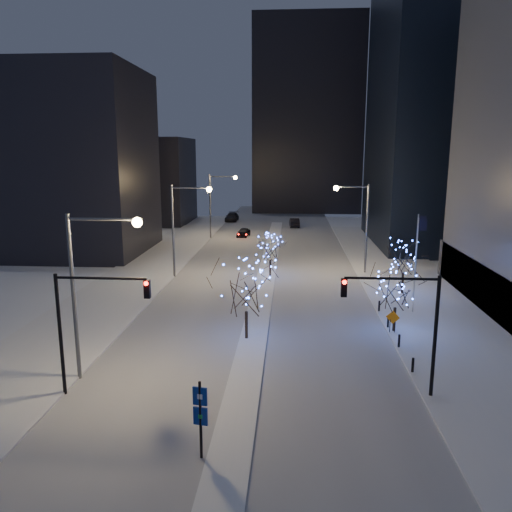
# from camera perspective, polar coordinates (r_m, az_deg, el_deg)

# --- Properties ---
(ground) EXTENTS (160.00, 160.00, 0.00)m
(ground) POSITION_cam_1_polar(r_m,az_deg,el_deg) (28.64, -1.70, -16.12)
(ground) COLOR white
(ground) RESTS_ON ground
(road) EXTENTS (20.00, 130.00, 0.02)m
(road) POSITION_cam_1_polar(r_m,az_deg,el_deg) (61.70, 1.50, -0.74)
(road) COLOR #A6AAB5
(road) RESTS_ON ground
(median) EXTENTS (2.00, 80.00, 0.15)m
(median) POSITION_cam_1_polar(r_m,az_deg,el_deg) (56.82, 1.28, -1.77)
(median) COLOR silver
(median) RESTS_ON ground
(east_sidewalk) EXTENTS (10.00, 90.00, 0.15)m
(east_sidewalk) POSITION_cam_1_polar(r_m,az_deg,el_deg) (48.72, 18.66, -4.72)
(east_sidewalk) COLOR silver
(east_sidewalk) RESTS_ON ground
(west_sidewalk) EXTENTS (8.00, 90.00, 0.15)m
(west_sidewalk) POSITION_cam_1_polar(r_m,az_deg,el_deg) (49.94, -15.60, -4.13)
(west_sidewalk) COLOR silver
(west_sidewalk) RESTS_ON ground
(filler_west_near) EXTENTS (22.00, 18.00, 24.00)m
(filler_west_near) POSITION_cam_1_polar(r_m,az_deg,el_deg) (72.01, -21.47, 9.88)
(filler_west_near) COLOR black
(filler_west_near) RESTS_ON ground
(filler_west_far) EXTENTS (18.00, 16.00, 16.00)m
(filler_west_far) POSITION_cam_1_polar(r_m,az_deg,el_deg) (99.52, -12.85, 8.40)
(filler_west_far) COLOR black
(filler_west_far) RESTS_ON ground
(horizon_block) EXTENTS (24.00, 14.00, 42.00)m
(horizon_block) POSITION_cam_1_polar(r_m,az_deg,el_deg) (117.47, 5.86, 15.45)
(horizon_block) COLOR black
(horizon_block) RESTS_ON ground
(street_lamp_w_near) EXTENTS (4.40, 0.56, 10.00)m
(street_lamp_w_near) POSITION_cam_1_polar(r_m,az_deg,el_deg) (30.31, -18.46, -1.99)
(street_lamp_w_near) COLOR #595E66
(street_lamp_w_near) RESTS_ON ground
(street_lamp_w_mid) EXTENTS (4.40, 0.56, 10.00)m
(street_lamp_w_mid) POSITION_cam_1_polar(r_m,az_deg,el_deg) (53.88, -8.41, 4.31)
(street_lamp_w_mid) COLOR #595E66
(street_lamp_w_mid) RESTS_ON ground
(street_lamp_w_far) EXTENTS (4.40, 0.56, 10.00)m
(street_lamp_w_far) POSITION_cam_1_polar(r_m,az_deg,el_deg) (78.34, -4.51, 6.71)
(street_lamp_w_far) COLOR #595E66
(street_lamp_w_far) RESTS_ON ground
(street_lamp_east) EXTENTS (3.90, 0.56, 10.00)m
(street_lamp_east) POSITION_cam_1_polar(r_m,az_deg,el_deg) (56.12, 11.68, 4.44)
(street_lamp_east) COLOR #595E66
(street_lamp_east) RESTS_ON ground
(traffic_signal_west) EXTENTS (5.26, 0.43, 7.00)m
(traffic_signal_west) POSITION_cam_1_polar(r_m,az_deg,el_deg) (28.81, -18.82, -6.32)
(traffic_signal_west) COLOR black
(traffic_signal_west) RESTS_ON ground
(traffic_signal_east) EXTENTS (5.26, 0.43, 7.00)m
(traffic_signal_east) POSITION_cam_1_polar(r_m,az_deg,el_deg) (28.29, 16.90, -6.53)
(traffic_signal_east) COLOR black
(traffic_signal_east) RESTS_ON ground
(flagpoles) EXTENTS (1.35, 2.60, 8.00)m
(flagpoles) POSITION_cam_1_polar(r_m,az_deg,el_deg) (44.62, 17.90, 0.10)
(flagpoles) COLOR silver
(flagpoles) RESTS_ON east_sidewalk
(bollards) EXTENTS (0.16, 12.16, 0.90)m
(bollards) POSITION_cam_1_polar(r_m,az_deg,el_deg) (38.21, 15.42, -8.23)
(bollards) COLOR black
(bollards) RESTS_ON east_sidewalk
(car_near) EXTENTS (2.25, 4.30, 1.40)m
(car_near) POSITION_cam_1_polar(r_m,az_deg,el_deg) (80.51, -1.44, 2.72)
(car_near) COLOR black
(car_near) RESTS_ON ground
(car_mid) EXTENTS (1.98, 4.94, 1.60)m
(car_mid) POSITION_cam_1_polar(r_m,az_deg,el_deg) (91.44, 4.41, 3.84)
(car_mid) COLOR black
(car_mid) RESTS_ON ground
(car_far) EXTENTS (2.39, 5.64, 1.62)m
(car_far) POSITION_cam_1_polar(r_m,az_deg,el_deg) (99.01, -2.77, 4.48)
(car_far) COLOR black
(car_far) RESTS_ON ground
(holiday_tree_median_near) EXTENTS (5.68, 5.68, 5.76)m
(holiday_tree_median_near) POSITION_cam_1_polar(r_m,az_deg,el_deg) (35.59, -1.12, -3.76)
(holiday_tree_median_near) COLOR black
(holiday_tree_median_near) RESTS_ON median
(holiday_tree_median_far) EXTENTS (3.87, 3.87, 4.51)m
(holiday_tree_median_far) POSITION_cam_1_polar(r_m,az_deg,el_deg) (54.04, 1.64, 0.86)
(holiday_tree_median_far) COLOR black
(holiday_tree_median_far) RESTS_ON median
(holiday_tree_plaza_near) EXTENTS (4.14, 4.14, 4.98)m
(holiday_tree_plaza_near) POSITION_cam_1_polar(r_m,az_deg,el_deg) (38.61, 15.72, -3.68)
(holiday_tree_plaza_near) COLOR black
(holiday_tree_plaza_near) RESTS_ON east_sidewalk
(holiday_tree_plaza_far) EXTENTS (3.95, 3.95, 5.19)m
(holiday_tree_plaza_far) POSITION_cam_1_polar(r_m,az_deg,el_deg) (49.22, 16.56, -0.22)
(holiday_tree_plaza_far) COLOR black
(holiday_tree_plaza_far) RESTS_ON east_sidewalk
(wayfinding_sign) EXTENTS (0.66, 0.20, 3.68)m
(wayfinding_sign) POSITION_cam_1_polar(r_m,az_deg,el_deg) (23.00, -6.38, -17.27)
(wayfinding_sign) COLOR black
(wayfinding_sign) RESTS_ON ground
(construction_sign) EXTENTS (0.99, 0.38, 1.70)m
(construction_sign) POSITION_cam_1_polar(r_m,az_deg,el_deg) (38.84, 15.36, -6.99)
(construction_sign) COLOR black
(construction_sign) RESTS_ON east_sidewalk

